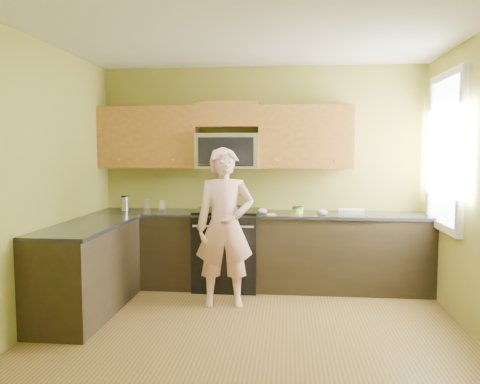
# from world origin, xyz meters

# --- Properties ---
(floor) EXTENTS (4.00, 4.00, 0.00)m
(floor) POSITION_xyz_m (0.00, 0.00, 0.00)
(floor) COLOR brown
(floor) RESTS_ON ground
(ceiling) EXTENTS (4.00, 4.00, 0.00)m
(ceiling) POSITION_xyz_m (0.00, 0.00, 2.70)
(ceiling) COLOR white
(ceiling) RESTS_ON ground
(wall_back) EXTENTS (4.00, 0.00, 4.00)m
(wall_back) POSITION_xyz_m (0.00, 2.00, 1.35)
(wall_back) COLOR olive
(wall_back) RESTS_ON ground
(wall_front) EXTENTS (4.00, 0.00, 4.00)m
(wall_front) POSITION_xyz_m (0.00, -2.00, 1.35)
(wall_front) COLOR olive
(wall_front) RESTS_ON ground
(wall_left) EXTENTS (0.00, 4.00, 4.00)m
(wall_left) POSITION_xyz_m (-2.00, 0.00, 1.35)
(wall_left) COLOR olive
(wall_left) RESTS_ON ground
(cabinet_back_run) EXTENTS (4.00, 0.60, 0.88)m
(cabinet_back_run) POSITION_xyz_m (0.00, 1.70, 0.44)
(cabinet_back_run) COLOR black
(cabinet_back_run) RESTS_ON floor
(cabinet_left_run) EXTENTS (0.60, 1.60, 0.88)m
(cabinet_left_run) POSITION_xyz_m (-1.70, 0.60, 0.44)
(cabinet_left_run) COLOR black
(cabinet_left_run) RESTS_ON floor
(countertop_back) EXTENTS (4.00, 0.62, 0.04)m
(countertop_back) POSITION_xyz_m (0.00, 1.69, 0.90)
(countertop_back) COLOR black
(countertop_back) RESTS_ON cabinet_back_run
(countertop_left) EXTENTS (0.62, 1.60, 0.04)m
(countertop_left) POSITION_xyz_m (-1.69, 0.60, 0.90)
(countertop_left) COLOR black
(countertop_left) RESTS_ON cabinet_left_run
(stove) EXTENTS (0.76, 0.65, 0.95)m
(stove) POSITION_xyz_m (-0.40, 1.68, 0.47)
(stove) COLOR black
(stove) RESTS_ON floor
(microwave) EXTENTS (0.76, 0.40, 0.42)m
(microwave) POSITION_xyz_m (-0.40, 1.80, 1.45)
(microwave) COLOR silver
(microwave) RESTS_ON wall_back
(upper_cab_left) EXTENTS (1.22, 0.33, 0.75)m
(upper_cab_left) POSITION_xyz_m (-1.39, 1.83, 1.45)
(upper_cab_left) COLOR #8D6020
(upper_cab_left) RESTS_ON wall_back
(upper_cab_right) EXTENTS (1.12, 0.33, 0.75)m
(upper_cab_right) POSITION_xyz_m (0.54, 1.83, 1.45)
(upper_cab_right) COLOR #8D6020
(upper_cab_right) RESTS_ON wall_back
(upper_cab_over_mw) EXTENTS (0.76, 0.33, 0.30)m
(upper_cab_over_mw) POSITION_xyz_m (-0.40, 1.83, 2.10)
(upper_cab_over_mw) COLOR #8D6020
(upper_cab_over_mw) RESTS_ON wall_back
(window) EXTENTS (0.06, 1.06, 1.66)m
(window) POSITION_xyz_m (1.98, 1.20, 1.65)
(window) COLOR white
(window) RESTS_ON wall_right
(woman) EXTENTS (0.68, 0.50, 1.70)m
(woman) POSITION_xyz_m (-0.33, 1.00, 0.85)
(woman) COLOR #F5897A
(woman) RESTS_ON floor
(frying_pan) EXTENTS (0.36, 0.51, 0.06)m
(frying_pan) POSITION_xyz_m (-0.35, 1.61, 0.95)
(frying_pan) COLOR black
(frying_pan) RESTS_ON stove
(butter_tub) EXTENTS (0.17, 0.17, 0.10)m
(butter_tub) POSITION_xyz_m (0.45, 1.67, 0.92)
(butter_tub) COLOR #EEFF43
(butter_tub) RESTS_ON countertop_back
(toast_slice) EXTENTS (0.14, 0.14, 0.01)m
(toast_slice) POSITION_xyz_m (0.14, 1.48, 0.93)
(toast_slice) COLOR #B27F47
(toast_slice) RESTS_ON countertop_back
(napkin_a) EXTENTS (0.13, 0.14, 0.06)m
(napkin_a) POSITION_xyz_m (0.04, 1.62, 0.95)
(napkin_a) COLOR silver
(napkin_a) RESTS_ON countertop_back
(napkin_b) EXTENTS (0.13, 0.14, 0.07)m
(napkin_b) POSITION_xyz_m (0.73, 1.54, 0.95)
(napkin_b) COLOR silver
(napkin_b) RESTS_ON countertop_back
(dish_towel) EXTENTS (0.33, 0.28, 0.05)m
(dish_towel) POSITION_xyz_m (1.09, 1.70, 0.95)
(dish_towel) COLOR white
(dish_towel) RESTS_ON countertop_back
(travel_mug) EXTENTS (0.10, 0.10, 0.19)m
(travel_mug) POSITION_xyz_m (-1.68, 1.73, 0.92)
(travel_mug) COLOR silver
(travel_mug) RESTS_ON countertop_back
(glass_a) EXTENTS (0.08, 0.08, 0.12)m
(glass_a) POSITION_xyz_m (-1.45, 1.89, 0.98)
(glass_a) COLOR silver
(glass_a) RESTS_ON countertop_back
(glass_b) EXTENTS (0.07, 0.07, 0.12)m
(glass_b) POSITION_xyz_m (-1.24, 1.83, 0.98)
(glass_b) COLOR silver
(glass_b) RESTS_ON countertop_back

